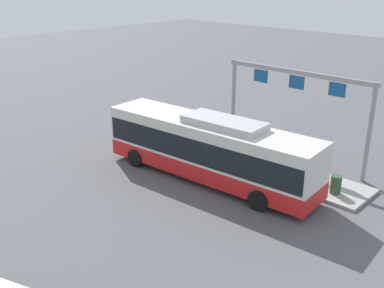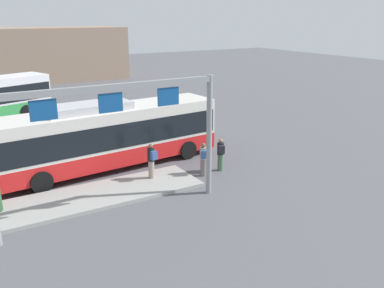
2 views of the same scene
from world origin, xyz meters
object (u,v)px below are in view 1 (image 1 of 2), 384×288
at_px(trash_bin, 336,185).
at_px(person_boarding, 203,131).
at_px(bus_main, 209,147).
at_px(person_waiting_near, 188,128).
at_px(person_waiting_mid, 226,141).

bearing_deg(trash_bin, person_boarding, -4.47).
distance_m(bus_main, trash_bin, 6.41).
bearing_deg(person_waiting_near, person_boarding, 121.42).
relative_size(person_waiting_mid, trash_bin, 1.86).
distance_m(person_boarding, person_waiting_mid, 2.54).
height_order(person_boarding, person_waiting_near, same).
distance_m(bus_main, person_waiting_mid, 3.11).
distance_m(person_boarding, trash_bin, 9.26).
bearing_deg(person_waiting_mid, person_waiting_near, -106.10).
relative_size(bus_main, person_boarding, 7.22).
relative_size(person_boarding, trash_bin, 1.86).
bearing_deg(trash_bin, bus_main, 26.05).
bearing_deg(bus_main, person_waiting_mid, -72.44).
xyz_separation_m(bus_main, trash_bin, (-5.66, -2.77, -1.20)).
bearing_deg(person_boarding, trash_bin, 111.72).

